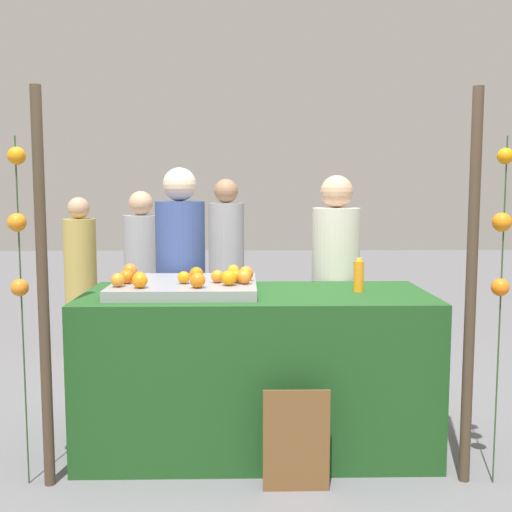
# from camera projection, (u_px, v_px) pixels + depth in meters

# --- Properties ---
(ground_plane) EXTENTS (24.00, 24.00, 0.00)m
(ground_plane) POSITION_uv_depth(u_px,v_px,m) (256.00, 445.00, 3.73)
(ground_plane) COLOR slate
(stall_counter) EXTENTS (2.03, 0.87, 0.94)m
(stall_counter) POSITION_uv_depth(u_px,v_px,m) (257.00, 370.00, 3.68)
(stall_counter) COLOR #1E4C1E
(stall_counter) RESTS_ON ground_plane
(orange_tray) EXTENTS (0.84, 0.74, 0.06)m
(orange_tray) POSITION_uv_depth(u_px,v_px,m) (185.00, 286.00, 3.66)
(orange_tray) COLOR gray
(orange_tray) RESTS_ON stall_counter
(orange_0) EXTENTS (0.07, 0.07, 0.07)m
(orange_0) POSITION_uv_depth(u_px,v_px,m) (184.00, 278.00, 3.57)
(orange_0) COLOR orange
(orange_0) RESTS_ON orange_tray
(orange_1) EXTENTS (0.09, 0.09, 0.09)m
(orange_1) POSITION_uv_depth(u_px,v_px,m) (229.00, 278.00, 3.50)
(orange_1) COLOR orange
(orange_1) RESTS_ON orange_tray
(orange_2) EXTENTS (0.08, 0.08, 0.08)m
(orange_2) POSITION_uv_depth(u_px,v_px,m) (196.00, 274.00, 3.68)
(orange_2) COLOR orange
(orange_2) RESTS_ON orange_tray
(orange_3) EXTENTS (0.07, 0.07, 0.07)m
(orange_3) POSITION_uv_depth(u_px,v_px,m) (139.00, 278.00, 3.54)
(orange_3) COLOR orange
(orange_3) RESTS_ON orange_tray
(orange_4) EXTENTS (0.08, 0.08, 0.08)m
(orange_4) POSITION_uv_depth(u_px,v_px,m) (127.00, 277.00, 3.57)
(orange_4) COLOR orange
(orange_4) RESTS_ON orange_tray
(orange_5) EXTENTS (0.09, 0.09, 0.09)m
(orange_5) POSITION_uv_depth(u_px,v_px,m) (140.00, 280.00, 3.41)
(orange_5) COLOR orange
(orange_5) RESTS_ON orange_tray
(orange_6) EXTENTS (0.09, 0.09, 0.09)m
(orange_6) POSITION_uv_depth(u_px,v_px,m) (198.00, 280.00, 3.41)
(orange_6) COLOR orange
(orange_6) RESTS_ON orange_tray
(orange_7) EXTENTS (0.09, 0.09, 0.09)m
(orange_7) POSITION_uv_depth(u_px,v_px,m) (246.00, 274.00, 3.68)
(orange_7) COLOR orange
(orange_7) RESTS_ON orange_tray
(orange_8) EXTENTS (0.08, 0.08, 0.08)m
(orange_8) POSITION_uv_depth(u_px,v_px,m) (118.00, 280.00, 3.45)
(orange_8) COLOR orange
(orange_8) RESTS_ON orange_tray
(orange_9) EXTENTS (0.08, 0.08, 0.08)m
(orange_9) POSITION_uv_depth(u_px,v_px,m) (236.00, 276.00, 3.60)
(orange_9) COLOR orange
(orange_9) RESTS_ON orange_tray
(orange_10) EXTENTS (0.08, 0.08, 0.08)m
(orange_10) POSITION_uv_depth(u_px,v_px,m) (217.00, 276.00, 3.60)
(orange_10) COLOR orange
(orange_10) RESTS_ON orange_tray
(orange_11) EXTENTS (0.08, 0.08, 0.08)m
(orange_11) POSITION_uv_depth(u_px,v_px,m) (244.00, 277.00, 3.55)
(orange_11) COLOR orange
(orange_11) RESTS_ON orange_tray
(orange_12) EXTENTS (0.09, 0.09, 0.09)m
(orange_12) POSITION_uv_depth(u_px,v_px,m) (130.00, 271.00, 3.82)
(orange_12) COLOR orange
(orange_12) RESTS_ON orange_tray
(orange_13) EXTENTS (0.07, 0.07, 0.07)m
(orange_13) POSITION_uv_depth(u_px,v_px,m) (233.00, 270.00, 3.88)
(orange_13) COLOR orange
(orange_13) RESTS_ON orange_tray
(juice_bottle) EXTENTS (0.06, 0.06, 0.20)m
(juice_bottle) POSITION_uv_depth(u_px,v_px,m) (359.00, 276.00, 3.65)
(juice_bottle) COLOR orange
(juice_bottle) RESTS_ON stall_counter
(chalkboard_sign) EXTENTS (0.34, 0.03, 0.55)m
(chalkboard_sign) POSITION_uv_depth(u_px,v_px,m) (296.00, 441.00, 3.15)
(chalkboard_sign) COLOR brown
(chalkboard_sign) RESTS_ON ground_plane
(vendor_left) EXTENTS (0.34, 0.34, 1.69)m
(vendor_left) POSITION_uv_depth(u_px,v_px,m) (181.00, 299.00, 4.27)
(vendor_left) COLOR #384C8C
(vendor_left) RESTS_ON ground_plane
(vendor_right) EXTENTS (0.33, 0.33, 1.64)m
(vendor_right) POSITION_uv_depth(u_px,v_px,m) (335.00, 303.00, 4.26)
(vendor_right) COLOR beige
(vendor_right) RESTS_ON ground_plane
(crowd_person_0) EXTENTS (0.30, 0.30, 1.47)m
(crowd_person_0) POSITION_uv_depth(u_px,v_px,m) (81.00, 282.00, 5.71)
(crowd_person_0) COLOR tan
(crowd_person_0) RESTS_ON ground_plane
(crowd_person_1) EXTENTS (0.33, 0.33, 1.64)m
(crowd_person_1) POSITION_uv_depth(u_px,v_px,m) (227.00, 274.00, 5.73)
(crowd_person_1) COLOR #99999E
(crowd_person_1) RESTS_ON ground_plane
(crowd_person_2) EXTENTS (0.31, 0.31, 1.53)m
(crowd_person_2) POSITION_uv_depth(u_px,v_px,m) (143.00, 286.00, 5.32)
(crowd_person_2) COLOR #99999E
(crowd_person_2) RESTS_ON ground_plane
(canopy_post_left) EXTENTS (0.06, 0.06, 2.05)m
(canopy_post_left) POSITION_uv_depth(u_px,v_px,m) (43.00, 291.00, 3.13)
(canopy_post_left) COLOR #473828
(canopy_post_left) RESTS_ON ground_plane
(canopy_post_right) EXTENTS (0.06, 0.06, 2.05)m
(canopy_post_right) POSITION_uv_depth(u_px,v_px,m) (471.00, 290.00, 3.17)
(canopy_post_right) COLOR #473828
(canopy_post_right) RESTS_ON ground_plane
(garland_strand_left) EXTENTS (0.10, 0.10, 1.81)m
(garland_strand_left) POSITION_uv_depth(u_px,v_px,m) (18.00, 227.00, 3.10)
(garland_strand_left) COLOR #2D4C23
(garland_strand_left) RESTS_ON ground_plane
(garland_strand_right) EXTENTS (0.10, 0.11, 1.81)m
(garland_strand_right) POSITION_uv_depth(u_px,v_px,m) (502.00, 232.00, 3.12)
(garland_strand_right) COLOR #2D4C23
(garland_strand_right) RESTS_ON ground_plane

